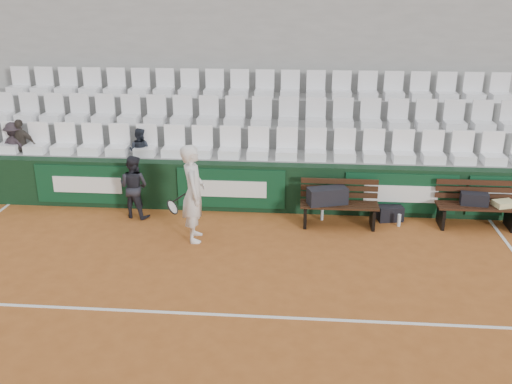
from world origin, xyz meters
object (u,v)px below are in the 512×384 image
at_px(bench_left, 339,215).
at_px(sports_bag_ground, 390,213).
at_px(tennis_player, 193,193).
at_px(sports_bag_left, 327,196).
at_px(ball_kid, 134,187).
at_px(spectator_a, 12,127).
at_px(bench_right, 475,216).
at_px(water_bottle_far, 399,220).
at_px(water_bottle_near, 322,215).
at_px(spectator_b, 19,125).
at_px(spectator_c, 139,131).
at_px(sports_bag_right, 474,199).

bearing_deg(bench_left, sports_bag_ground, 18.69).
bearing_deg(sports_bag_ground, tennis_player, -162.28).
distance_m(bench_left, sports_bag_left, 0.45).
bearing_deg(sports_bag_left, sports_bag_ground, 15.28).
relative_size(ball_kid, spectator_a, 1.18).
bearing_deg(sports_bag_left, bench_right, 2.90).
distance_m(water_bottle_far, spectator_a, 8.34).
relative_size(water_bottle_near, tennis_player, 0.12).
distance_m(water_bottle_far, spectator_b, 8.20).
height_order(bench_right, sports_bag_left, sports_bag_left).
bearing_deg(water_bottle_near, water_bottle_far, -6.90).
bearing_deg(bench_right, spectator_c, 171.52).
relative_size(bench_left, sports_bag_ground, 3.08).
relative_size(bench_right, sports_bag_left, 2.00).
relative_size(water_bottle_far, ball_kid, 0.19).
xyz_separation_m(bench_right, sports_bag_right, (-0.06, 0.03, 0.34)).
xyz_separation_m(tennis_player, spectator_a, (-4.29, 2.00, 0.64)).
bearing_deg(spectator_c, water_bottle_near, 177.56).
distance_m(bench_right, spectator_a, 9.75).
bearing_deg(sports_bag_ground, water_bottle_near, -175.51).
bearing_deg(spectator_c, sports_bag_left, 174.56).
bearing_deg(water_bottle_near, spectator_b, 171.92).
relative_size(sports_bag_right, water_bottle_near, 2.30).
height_order(ball_kid, spectator_b, spectator_b).
relative_size(water_bottle_far, spectator_a, 0.22).
xyz_separation_m(bench_right, water_bottle_far, (-1.46, -0.08, -0.10)).
height_order(bench_left, sports_bag_right, sports_bag_right).
relative_size(bench_right, tennis_player, 0.83).
bearing_deg(tennis_player, spectator_a, 155.00).
height_order(sports_bag_left, ball_kid, ball_kid).
height_order(sports_bag_left, spectator_b, spectator_b).
xyz_separation_m(water_bottle_near, ball_kid, (-3.76, -0.13, 0.53)).
bearing_deg(sports_bag_right, sports_bag_ground, 173.67).
xyz_separation_m(bench_right, spectator_c, (-6.83, 1.02, 1.29)).
bearing_deg(spectator_b, sports_bag_ground, 177.76).
relative_size(bench_left, water_bottle_near, 6.80).
bearing_deg(sports_bag_ground, bench_left, -161.31).
relative_size(tennis_player, spectator_a, 1.66).
bearing_deg(water_bottle_far, spectator_a, 172.29).
xyz_separation_m(sports_bag_left, ball_kid, (-3.83, 0.11, 0.03)).
bearing_deg(water_bottle_far, sports_bag_ground, 115.95).
height_order(bench_right, water_bottle_far, bench_right).
relative_size(bench_right, spectator_a, 1.38).
xyz_separation_m(bench_left, sports_bag_left, (-0.24, 0.00, 0.39)).
bearing_deg(tennis_player, sports_bag_left, 18.96).
bearing_deg(sports_bag_left, bench_left, -0.65).
relative_size(sports_bag_right, spectator_c, 0.50).
bearing_deg(bench_left, sports_bag_left, 179.35).
bearing_deg(spectator_a, spectator_c, -168.09).
relative_size(water_bottle_far, spectator_c, 0.24).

